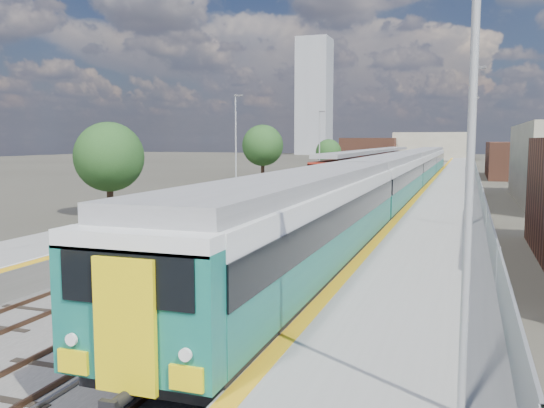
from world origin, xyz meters
The scene contains 11 objects.
ground centered at (0.00, 50.00, 0.00)m, with size 320.00×320.00×0.00m, color #47443A.
ballast_bed centered at (-2.25, 52.50, 0.03)m, with size 10.50×155.00×0.06m, color #565451.
tracks centered at (-1.65, 54.18, 0.11)m, with size 8.96×160.00×0.17m.
platform_right centered at (5.28, 52.49, 0.54)m, with size 4.70×155.00×8.52m.
platform_left centered at (-9.05, 52.49, 0.52)m, with size 4.30×155.00×8.52m.
buildings centered at (-18.12, 138.60, 10.70)m, with size 72.00×185.50×40.00m.
green_train centered at (1.50, 43.19, 2.35)m, with size 3.03×84.29×3.34m.
red_train centered at (-5.50, 72.30, 2.18)m, with size 2.92×59.25×3.69m.
tree_a centered at (-16.13, 26.21, 3.96)m, with size 4.65×4.65×6.30m.
tree_b centered at (-17.88, 61.40, 4.40)m, with size 5.16×5.16×6.99m.
tree_c centered at (-13.33, 77.98, 3.28)m, with size 3.85×3.85×5.21m.
Camera 1 is at (6.57, -6.65, 5.10)m, focal length 38.00 mm.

